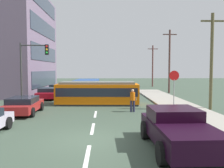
% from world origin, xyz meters
% --- Properties ---
extents(ground_plane, '(120.00, 120.00, 0.00)m').
position_xyz_m(ground_plane, '(0.00, 10.00, 0.00)').
color(ground_plane, '#3A4B3C').
extents(sidewalk_curb_right, '(3.20, 36.00, 0.14)m').
position_xyz_m(sidewalk_curb_right, '(6.80, 6.00, 0.07)').
color(sidewalk_curb_right, gray).
rests_on(sidewalk_curb_right, ground).
extents(lane_stripe_0, '(0.16, 2.40, 0.01)m').
position_xyz_m(lane_stripe_0, '(0.00, -2.00, 0.01)').
color(lane_stripe_0, silver).
rests_on(lane_stripe_0, ground).
extents(lane_stripe_1, '(0.16, 2.40, 0.01)m').
position_xyz_m(lane_stripe_1, '(0.00, 2.00, 0.01)').
color(lane_stripe_1, silver).
rests_on(lane_stripe_1, ground).
extents(lane_stripe_2, '(0.16, 2.40, 0.01)m').
position_xyz_m(lane_stripe_2, '(0.00, 6.00, 0.01)').
color(lane_stripe_2, silver).
rests_on(lane_stripe_2, ground).
extents(lane_stripe_3, '(0.16, 2.40, 0.01)m').
position_xyz_m(lane_stripe_3, '(0.00, 16.62, 0.01)').
color(lane_stripe_3, silver).
rests_on(lane_stripe_3, ground).
extents(lane_stripe_4, '(0.16, 2.40, 0.01)m').
position_xyz_m(lane_stripe_4, '(0.00, 22.62, 0.01)').
color(lane_stripe_4, silver).
rests_on(lane_stripe_4, ground).
extents(streetcar_tram, '(7.28, 2.85, 2.02)m').
position_xyz_m(streetcar_tram, '(0.03, 10.62, 1.04)').
color(streetcar_tram, orange).
rests_on(streetcar_tram, ground).
extents(city_bus, '(2.74, 5.98, 1.94)m').
position_xyz_m(city_bus, '(-1.37, 16.54, 1.11)').
color(city_bus, navy).
rests_on(city_bus, ground).
extents(pedestrian_crossing, '(0.49, 0.36, 1.67)m').
position_xyz_m(pedestrian_crossing, '(2.69, 6.83, 0.94)').
color(pedestrian_crossing, '#262640').
rests_on(pedestrian_crossing, ground).
extents(pickup_truck_parked, '(2.33, 5.03, 1.55)m').
position_xyz_m(pickup_truck_parked, '(3.47, -1.35, 0.80)').
color(pickup_truck_parked, black).
rests_on(pickup_truck_parked, ground).
extents(parked_sedan_mid, '(2.17, 4.27, 1.19)m').
position_xyz_m(parked_sedan_mid, '(-5.05, 6.30, 0.62)').
color(parked_sedan_mid, maroon).
rests_on(parked_sedan_mid, ground).
extents(parked_sedan_far, '(2.11, 4.11, 1.19)m').
position_xyz_m(parked_sedan_far, '(-5.19, 14.58, 0.62)').
color(parked_sedan_far, maroon).
rests_on(parked_sedan_far, ground).
extents(parked_sedan_furthest, '(2.01, 4.43, 1.19)m').
position_xyz_m(parked_sedan_furthest, '(-5.33, 20.12, 0.62)').
color(parked_sedan_furthest, '#2C5B38').
rests_on(parked_sedan_furthest, ground).
extents(stop_sign, '(0.76, 0.07, 2.88)m').
position_xyz_m(stop_sign, '(5.99, 7.68, 2.19)').
color(stop_sign, gray).
rests_on(stop_sign, sidewalk_curb_right).
extents(traffic_light_mast, '(2.32, 0.33, 5.26)m').
position_xyz_m(traffic_light_mast, '(-5.28, 9.18, 3.64)').
color(traffic_light_mast, '#333333').
rests_on(traffic_light_mast, ground).
extents(utility_pole_near, '(1.80, 0.24, 7.38)m').
position_xyz_m(utility_pole_near, '(8.84, 7.62, 3.87)').
color(utility_pole_near, brown).
rests_on(utility_pole_near, ground).
extents(utility_pole_mid, '(1.80, 0.24, 8.19)m').
position_xyz_m(utility_pole_mid, '(9.09, 20.36, 4.28)').
color(utility_pole_mid, '#533530').
rests_on(utility_pole_mid, ground).
extents(utility_pole_far, '(1.80, 0.24, 7.28)m').
position_xyz_m(utility_pole_far, '(9.18, 31.54, 3.82)').
color(utility_pole_far, brown).
rests_on(utility_pole_far, ground).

